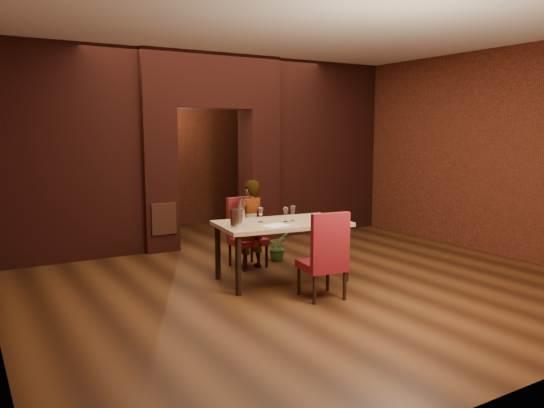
{
  "coord_description": "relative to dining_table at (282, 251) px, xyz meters",
  "views": [
    {
      "loc": [
        -3.74,
        -6.27,
        1.94
      ],
      "look_at": [
        0.02,
        0.0,
        0.92
      ],
      "focal_mm": 35.0,
      "sensor_mm": 36.0,
      "label": 1
    }
  ],
  "objects": [
    {
      "name": "pillar_left",
      "position": [
        -0.78,
        2.56,
        0.76
      ],
      "size": [
        0.55,
        0.55,
        2.3
      ],
      "primitive_type": "cube",
      "color": "maroon",
      "rests_on": "ground"
    },
    {
      "name": "chair_near",
      "position": [
        0.01,
        -0.86,
        0.13
      ],
      "size": [
        0.52,
        0.52,
        1.03
      ],
      "primitive_type": "cube",
      "rotation": [
        0.0,
        0.0,
        3.01
      ],
      "color": "maroon",
      "rests_on": "ground"
    },
    {
      "name": "wine_glass_b",
      "position": [
        0.04,
        -0.04,
        0.48
      ],
      "size": [
        0.08,
        0.08,
        0.19
      ],
      "primitive_type": null,
      "color": "white",
      "rests_on": "dining_table"
    },
    {
      "name": "potted_plant",
      "position": [
        0.51,
        0.95,
        -0.18
      ],
      "size": [
        0.48,
        0.48,
        0.41
      ],
      "primitive_type": "imported",
      "rotation": [
        0.0,
        0.0,
        0.79
      ],
      "color": "#37642A",
      "rests_on": "ground"
    },
    {
      "name": "lintel",
      "position": [
        0.17,
        2.56,
        2.36
      ],
      "size": [
        2.45,
        0.55,
        0.9
      ],
      "primitive_type": "cube",
      "color": "maroon",
      "rests_on": "ground"
    },
    {
      "name": "wine_bucket",
      "position": [
        -0.67,
        -0.05,
        0.5
      ],
      "size": [
        0.18,
        0.18,
        0.22
      ],
      "primitive_type": "cylinder",
      "color": "silver",
      "rests_on": "dining_table"
    },
    {
      "name": "vent_panel",
      "position": [
        -0.78,
        2.27,
        0.16
      ],
      "size": [
        0.4,
        0.03,
        0.5
      ],
      "primitive_type": "cube",
      "color": "#9B4B2D",
      "rests_on": "ground"
    },
    {
      "name": "wing_wall_left",
      "position": [
        -2.19,
        2.56,
        1.21
      ],
      "size": [
        2.28,
        0.35,
        3.2
      ],
      "primitive_type": "cube",
      "color": "maroon",
      "rests_on": "ground"
    },
    {
      "name": "water_bottle",
      "position": [
        -0.54,
        0.08,
        0.55
      ],
      "size": [
        0.08,
        0.08,
        0.33
      ],
      "primitive_type": "cylinder",
      "color": "white",
      "rests_on": "dining_table"
    },
    {
      "name": "chair_far",
      "position": [
        -0.05,
        0.83,
        0.11
      ],
      "size": [
        0.49,
        0.49,
        0.99
      ],
      "primitive_type": "cube",
      "rotation": [
        0.0,
        0.0,
        0.09
      ],
      "color": "maroon",
      "rests_on": "ground"
    },
    {
      "name": "wall_back",
      "position": [
        0.17,
        4.56,
        1.21
      ],
      "size": [
        7.0,
        0.04,
        3.2
      ],
      "primitive_type": "cube",
      "color": "maroon",
      "rests_on": "ground"
    },
    {
      "name": "wine_glass_a",
      "position": [
        -0.25,
        0.11,
        0.48
      ],
      "size": [
        0.08,
        0.08,
        0.19
      ],
      "primitive_type": null,
      "color": "white",
      "rests_on": "dining_table"
    },
    {
      "name": "wing_wall_right",
      "position": [
        2.53,
        2.56,
        1.21
      ],
      "size": [
        2.28,
        0.35,
        3.2
      ],
      "primitive_type": "cube",
      "color": "maroon",
      "rests_on": "ground"
    },
    {
      "name": "ceiling",
      "position": [
        0.17,
        0.56,
        2.81
      ],
      "size": [
        7.0,
        8.0,
        0.04
      ],
      "primitive_type": "cube",
      "color": "silver",
      "rests_on": "ground"
    },
    {
      "name": "wall_right",
      "position": [
        3.67,
        0.56,
        1.21
      ],
      "size": [
        0.04,
        8.0,
        3.2
      ],
      "primitive_type": "cube",
      "color": "maroon",
      "rests_on": "ground"
    },
    {
      "name": "rear_door",
      "position": [
        -0.23,
        4.5,
        0.66
      ],
      "size": [
        0.9,
        0.08,
        2.1
      ],
      "primitive_type": "cube",
      "color": "black",
      "rests_on": "ground"
    },
    {
      "name": "dining_table",
      "position": [
        0.0,
        0.0,
        0.0
      ],
      "size": [
        1.75,
        1.12,
        0.77
      ],
      "primitive_type": "cube",
      "rotation": [
        0.0,
        0.0,
        -0.12
      ],
      "color": "tan",
      "rests_on": "ground"
    },
    {
      "name": "wine_glass_c",
      "position": [
        0.15,
        -0.02,
        0.48
      ],
      "size": [
        0.08,
        0.08,
        0.2
      ],
      "primitive_type": null,
      "color": "silver",
      "rests_on": "dining_table"
    },
    {
      "name": "floor",
      "position": [
        0.17,
        0.56,
        -0.39
      ],
      "size": [
        8.0,
        8.0,
        0.0
      ],
      "primitive_type": "plane",
      "color": "#442511",
      "rests_on": "ground"
    },
    {
      "name": "pillar_right",
      "position": [
        1.12,
        2.56,
        0.76
      ],
      "size": [
        0.55,
        0.55,
        2.3
      ],
      "primitive_type": "cube",
      "color": "maroon",
      "rests_on": "ground"
    },
    {
      "name": "tasting_sheet",
      "position": [
        -0.21,
        -0.21,
        0.39
      ],
      "size": [
        0.35,
        0.29,
        0.0
      ],
      "primitive_type": "cube",
      "rotation": [
        0.0,
        0.0,
        0.21
      ],
      "color": "white",
      "rests_on": "dining_table"
    },
    {
      "name": "person_seated",
      "position": [
        -0.06,
        0.74,
        0.24
      ],
      "size": [
        0.49,
        0.36,
        1.26
      ],
      "primitive_type": "imported",
      "rotation": [
        0.0,
        0.0,
        3.26
      ],
      "color": "white",
      "rests_on": "ground"
    },
    {
      "name": "rear_door_frame",
      "position": [
        -0.23,
        4.46,
        0.66
      ],
      "size": [
        1.02,
        0.04,
        2.22
      ],
      "primitive_type": "cube",
      "color": "black",
      "rests_on": "ground"
    }
  ]
}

